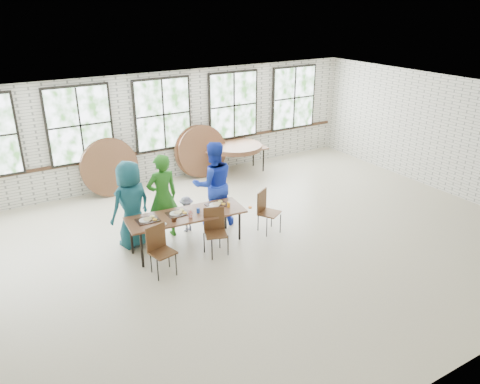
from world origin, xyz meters
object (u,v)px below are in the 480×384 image
object	(u,v)px
chair_near_right	(215,227)
storage_table	(236,151)
dining_table	(186,216)
chair_near_left	(159,246)

from	to	relation	value
chair_near_right	storage_table	bearing A→B (deg)	73.58
storage_table	dining_table	bearing A→B (deg)	-131.03
dining_table	chair_near_left	distance (m)	1.07
chair_near_right	chair_near_left	bearing A→B (deg)	-153.89
dining_table	storage_table	world-z (taller)	same
chair_near_left	chair_near_right	distance (m)	1.25
dining_table	chair_near_right	size ratio (longest dim) A/B	2.60
chair_near_left	storage_table	world-z (taller)	chair_near_left
dining_table	chair_near_right	world-z (taller)	chair_near_right
chair_near_left	chair_near_right	xyz separation A→B (m)	(1.24, 0.15, 0.00)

